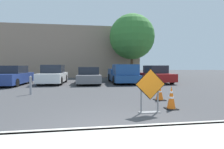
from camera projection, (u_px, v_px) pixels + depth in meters
ground_plane at (93, 85)px, 13.65m from camera, size 96.00×96.00×0.00m
curb_lip at (112, 130)px, 3.77m from camera, size 30.83×0.20×0.14m
road_closed_sign at (150, 89)px, 5.40m from camera, size 0.96×0.20×1.38m
traffic_cone_nearest at (171, 98)px, 5.92m from camera, size 0.39×0.39×0.79m
traffic_cone_second at (160, 92)px, 7.47m from camera, size 0.44×0.44×0.75m
parked_car_nearest at (12, 76)px, 13.38m from camera, size 2.02×4.48×1.50m
parked_car_second at (53, 75)px, 14.45m from camera, size 1.97×4.09×1.56m
parked_car_third at (89, 76)px, 14.76m from camera, size 1.96×4.71×1.38m
pickup_truck at (123, 75)px, 14.98m from camera, size 2.12×5.05×1.60m
parked_car_fourth at (156, 75)px, 15.38m from camera, size 2.03×4.14×1.51m
bollard_nearest at (31, 85)px, 8.95m from camera, size 0.12×0.12×0.96m
building_facade_backdrop at (64, 53)px, 24.21m from camera, size 20.26×5.00×6.62m
street_tree_behind_lot at (132, 37)px, 20.92m from camera, size 5.39×5.39×7.66m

